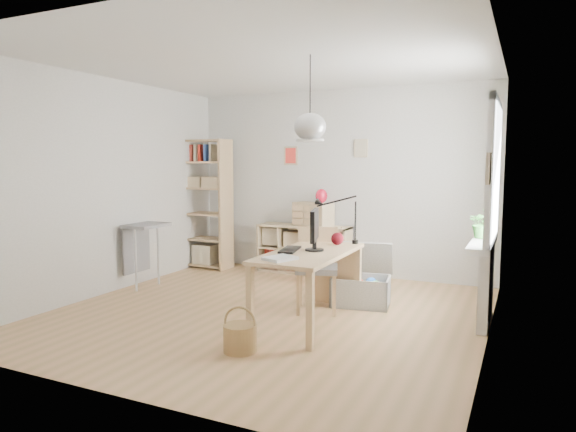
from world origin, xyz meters
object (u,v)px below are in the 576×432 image
at_px(cube_shelf, 304,253).
at_px(drawer_chest, 313,214).
at_px(desk, 309,261).
at_px(storage_chest, 362,285).
at_px(tall_bookshelf, 205,198).
at_px(monitor, 315,228).
at_px(chair, 317,263).

relative_size(cube_shelf, drawer_chest, 2.35).
distance_m(desk, storage_chest, 1.07).
height_order(cube_shelf, drawer_chest, drawer_chest).
bearing_deg(tall_bookshelf, monitor, -35.73).
distance_m(storage_chest, monitor, 1.19).
bearing_deg(drawer_chest, chair, -46.34).
distance_m(chair, monitor, 0.65).
relative_size(storage_chest, drawer_chest, 1.39).
bearing_deg(storage_chest, tall_bookshelf, 151.57).
xyz_separation_m(desk, storage_chest, (0.28, 0.95, -0.43)).
distance_m(cube_shelf, chair, 1.96).
xyz_separation_m(chair, drawer_chest, (-0.74, 1.69, 0.36)).
height_order(desk, tall_bookshelf, tall_bookshelf).
bearing_deg(monitor, cube_shelf, 99.14).
bearing_deg(cube_shelf, storage_chest, -44.73).
xyz_separation_m(chair, monitor, (0.14, -0.43, 0.46)).
relative_size(monitor, drawer_chest, 0.80).
xyz_separation_m(desk, chair, (-0.12, 0.50, -0.13)).
distance_m(desk, monitor, 0.34).
relative_size(cube_shelf, chair, 1.52).
bearing_deg(chair, cube_shelf, 98.19).
xyz_separation_m(tall_bookshelf, monitor, (2.61, -1.88, -0.10)).
xyz_separation_m(storage_chest, monitor, (-0.25, -0.87, 0.76)).
xyz_separation_m(desk, drawer_chest, (-0.86, 2.19, 0.23)).
bearing_deg(storage_chest, cube_shelf, 126.18).
bearing_deg(desk, monitor, 70.28).
bearing_deg(tall_bookshelf, storage_chest, -19.34).
bearing_deg(desk, storage_chest, 73.75).
bearing_deg(monitor, desk, -126.45).
height_order(desk, drawer_chest, drawer_chest).
xyz_separation_m(tall_bookshelf, drawer_chest, (1.73, 0.24, -0.20)).
distance_m(tall_bookshelf, chair, 2.92).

